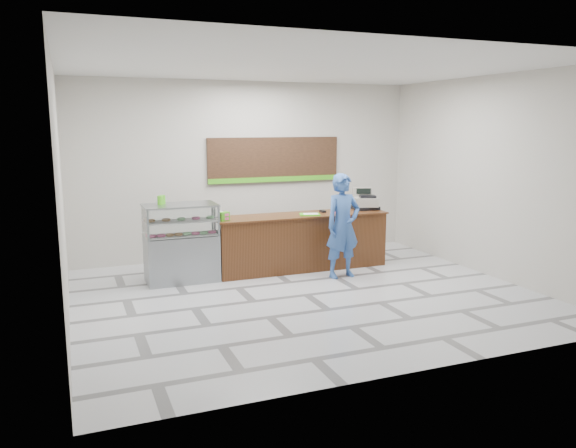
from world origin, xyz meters
name	(u,v)px	position (x,y,z in m)	size (l,w,h in m)	color
floor	(307,295)	(0.00, 0.00, 0.00)	(7.00, 7.00, 0.00)	silver
back_wall	(248,170)	(0.00, 3.00, 1.75)	(7.00, 7.00, 0.00)	beige
ceiling	(308,66)	(0.00, 0.00, 3.50)	(7.00, 7.00, 0.00)	silver
sales_counter	(301,242)	(0.55, 1.55, 0.52)	(3.26, 0.76, 1.03)	#582E17
display_case	(181,242)	(-1.67, 1.55, 0.68)	(1.22, 0.72, 1.33)	gray
menu_board	(275,160)	(0.55, 2.96, 1.93)	(2.80, 0.06, 0.90)	black
cash_register	(365,201)	(1.95, 1.68, 1.18)	(0.55, 0.57, 0.41)	black
card_terminal	(323,211)	(1.02, 1.62, 1.05)	(0.07, 0.15, 0.04)	black
serving_tray	(310,214)	(0.67, 1.42, 1.04)	(0.43, 0.36, 0.02)	#45DD13
napkin_box	(222,216)	(-0.95, 1.52, 1.10)	(0.15, 0.15, 0.13)	white
straw_cup	(221,215)	(-0.93, 1.69, 1.09)	(0.08, 0.08, 0.12)	silver
promo_box	(224,216)	(-0.95, 1.39, 1.11)	(0.17, 0.11, 0.15)	#49BA1C
donut_decal	(334,213)	(1.19, 1.49, 1.03)	(0.14, 0.14, 0.00)	#F65899
green_cup_left	(160,200)	(-1.98, 1.63, 1.40)	(0.10, 0.10, 0.15)	#49BA1C
green_cup_right	(163,199)	(-1.92, 1.73, 1.40)	(0.09, 0.09, 0.15)	#49BA1C
customer	(343,226)	(1.02, 0.78, 0.91)	(0.67, 0.44, 1.83)	#335BA4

